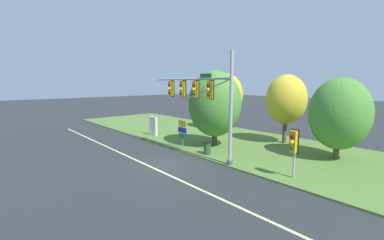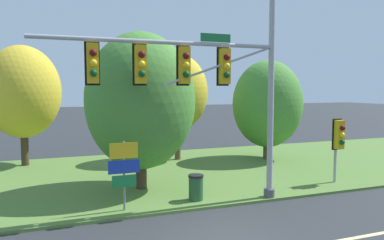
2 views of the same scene
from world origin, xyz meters
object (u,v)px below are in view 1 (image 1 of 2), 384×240
object	(u,v)px
trash_bin	(207,148)
tree_behind_signpost	(286,100)
info_kiosk	(153,126)
tree_nearest_road	(226,95)
traffic_signal_mast	(201,95)
pedestrian_signal_near_kerb	(293,144)
tree_left_of_mast	(215,104)
route_sign_post	(182,131)
tree_mid_verge	(339,114)

from	to	relation	value
trash_bin	tree_behind_signpost	bearing A→B (deg)	76.23
info_kiosk	tree_nearest_road	bearing A→B (deg)	74.98
traffic_signal_mast	pedestrian_signal_near_kerb	world-z (taller)	traffic_signal_mast
traffic_signal_mast	tree_left_of_mast	bearing A→B (deg)	116.00
pedestrian_signal_near_kerb	info_kiosk	xyz separation A→B (m)	(-15.00, 0.54, -1.01)
tree_behind_signpost	info_kiosk	distance (m)	12.78
traffic_signal_mast	route_sign_post	size ratio (longest dim) A/B	3.62
traffic_signal_mast	tree_left_of_mast	distance (m)	3.36
pedestrian_signal_near_kerb	trash_bin	world-z (taller)	pedestrian_signal_near_kerb
tree_left_of_mast	info_kiosk	size ratio (longest dim) A/B	3.31
pedestrian_signal_near_kerb	tree_mid_verge	xyz separation A→B (m)	(0.17, 5.90, 1.21)
pedestrian_signal_near_kerb	tree_nearest_road	distance (m)	15.65
pedestrian_signal_near_kerb	tree_left_of_mast	bearing A→B (deg)	164.96
route_sign_post	info_kiosk	xyz separation A→B (m)	(-5.77, 0.92, -0.50)
pedestrian_signal_near_kerb	tree_mid_verge	bearing A→B (deg)	88.38
route_sign_post	trash_bin	xyz separation A→B (m)	(2.64, 0.23, -0.97)
traffic_signal_mast	trash_bin	size ratio (longest dim) A/B	9.04
route_sign_post	tree_left_of_mast	distance (m)	3.50
traffic_signal_mast	route_sign_post	world-z (taller)	traffic_signal_mast
route_sign_post	trash_bin	world-z (taller)	route_sign_post
traffic_signal_mast	pedestrian_signal_near_kerb	xyz separation A→B (m)	(6.64, 0.75, -2.46)
tree_nearest_road	tree_left_of_mast	size ratio (longest dim) A/B	1.00
tree_behind_signpost	route_sign_post	bearing A→B (deg)	-119.74
pedestrian_signal_near_kerb	trash_bin	distance (m)	6.75
tree_nearest_road	tree_behind_signpost	size ratio (longest dim) A/B	1.05
tree_behind_signpost	tree_nearest_road	bearing A→B (deg)	170.90
route_sign_post	tree_mid_verge	bearing A→B (deg)	33.73
info_kiosk	trash_bin	xyz separation A→B (m)	(8.41, -0.69, -0.47)
tree_nearest_road	info_kiosk	bearing A→B (deg)	-105.02
tree_left_of_mast	tree_nearest_road	bearing A→B (deg)	125.18
traffic_signal_mast	info_kiosk	xyz separation A→B (m)	(-8.35, 1.29, -3.48)
trash_bin	tree_nearest_road	bearing A→B (deg)	124.54
pedestrian_signal_near_kerb	trash_bin	xyz separation A→B (m)	(-6.59, -0.14, -1.48)
tree_left_of_mast	info_kiosk	world-z (taller)	tree_left_of_mast
tree_behind_signpost	tree_mid_verge	distance (m)	5.18
tree_nearest_road	trash_bin	world-z (taller)	tree_nearest_road
tree_mid_verge	trash_bin	bearing A→B (deg)	-138.19
tree_nearest_road	tree_left_of_mast	xyz separation A→B (m)	(4.70, -6.67, -0.32)
route_sign_post	tree_nearest_road	size ratio (longest dim) A/B	0.37
traffic_signal_mast	tree_nearest_road	size ratio (longest dim) A/B	1.34
tree_behind_signpost	trash_bin	distance (m)	8.60
traffic_signal_mast	route_sign_post	xyz separation A→B (m)	(-2.58, 0.37, -2.98)
tree_nearest_road	info_kiosk	world-z (taller)	tree_nearest_road
traffic_signal_mast	tree_nearest_road	xyz separation A→B (m)	(-6.13, 9.59, -0.56)
tree_nearest_road	trash_bin	distance (m)	11.42
tree_behind_signpost	trash_bin	xyz separation A→B (m)	(-1.89, -7.69, -3.35)
tree_mid_verge	trash_bin	distance (m)	9.45
trash_bin	tree_mid_verge	bearing A→B (deg)	41.81
info_kiosk	trash_bin	size ratio (longest dim) A/B	2.04
tree_behind_signpost	info_kiosk	world-z (taller)	tree_behind_signpost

